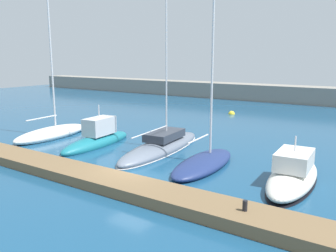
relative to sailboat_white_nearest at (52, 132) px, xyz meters
name	(u,v)px	position (x,y,z in m)	size (l,w,h in m)	color
ground_plane	(135,177)	(12.05, -3.92, -0.40)	(120.00, 120.00, 0.00)	navy
dock_pier	(111,182)	(12.05, -5.83, -0.12)	(30.97, 2.16, 0.55)	brown
breakwater_seawall	(301,95)	(12.05, 34.40, 0.84)	(108.00, 3.89, 2.47)	gray
sailboat_white_nearest	(52,132)	(0.00, 0.00, 0.00)	(3.00, 7.59, 14.34)	white
motorboat_teal_second	(98,139)	(5.09, 0.22, 0.06)	(2.62, 7.58, 3.49)	#19707F
sailboat_slate_third	(162,146)	(10.02, 1.73, -0.10)	(3.50, 10.69, 16.70)	slate
sailboat_navy_fourth	(204,162)	(14.43, -0.17, -0.11)	(2.74, 7.05, 11.30)	navy
motorboat_ivory_fifth	(293,175)	(19.72, -0.08, 0.09)	(2.60, 7.28, 2.81)	silver
mooring_buoy_yellow	(232,114)	(7.73, 19.57, -0.40)	(0.77, 0.77, 0.77)	yellow
dock_bollard	(245,206)	(19.28, -5.83, 0.37)	(0.20, 0.20, 0.44)	black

